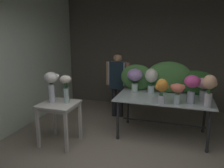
% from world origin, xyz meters
% --- Properties ---
extents(ground_plane, '(7.66, 7.66, 0.00)m').
position_xyz_m(ground_plane, '(0.00, 1.74, 0.00)').
color(ground_plane, gray).
extents(wall_back, '(4.85, 0.12, 2.89)m').
position_xyz_m(wall_back, '(0.00, 3.48, 1.44)').
color(wall_back, '#5B564C').
rests_on(wall_back, ground).
extents(wall_left, '(0.12, 3.60, 2.89)m').
position_xyz_m(wall_left, '(-2.43, 1.74, 1.44)').
color(wall_left, silver).
rests_on(wall_left, ground).
extents(display_table_glass, '(1.78, 1.01, 0.79)m').
position_xyz_m(display_table_glass, '(0.51, 1.69, 0.68)').
color(display_table_glass, '#B5C2C4').
rests_on(display_table_glass, ground).
extents(side_table_white, '(0.63, 0.61, 0.77)m').
position_xyz_m(side_table_white, '(-1.24, 0.81, 0.66)').
color(side_table_white, silver).
rests_on(side_table_white, ground).
extents(florist, '(0.57, 0.24, 1.52)m').
position_xyz_m(florist, '(-0.62, 2.41, 0.93)').
color(florist, '#232328').
rests_on(florist, ground).
extents(foliage_backdrop, '(1.91, 0.31, 0.64)m').
position_xyz_m(foliage_backdrop, '(0.58, 2.07, 1.07)').
color(foliage_backdrop, '#477F3D').
rests_on(foliage_backdrop, display_table_glass).
extents(vase_lilac_peonies, '(0.32, 0.32, 0.49)m').
position_xyz_m(vase_lilac_peonies, '(-0.11, 1.91, 1.11)').
color(vase_lilac_peonies, silver).
rests_on(vase_lilac_peonies, display_table_glass).
extents(vase_sunset_roses, '(0.23, 0.20, 0.44)m').
position_xyz_m(vase_sunset_roses, '(0.49, 1.28, 1.05)').
color(vase_sunset_roses, silver).
rests_on(vase_sunset_roses, display_table_glass).
extents(vase_peach_lilies, '(0.22, 0.21, 0.54)m').
position_xyz_m(vase_peach_lilies, '(1.24, 1.32, 1.13)').
color(vase_peach_lilies, silver).
rests_on(vase_peach_lilies, display_table_glass).
extents(vase_blush_carnations, '(0.35, 0.31, 0.41)m').
position_xyz_m(vase_blush_carnations, '(1.21, 1.73, 1.06)').
color(vase_blush_carnations, silver).
rests_on(vase_blush_carnations, display_table_glass).
extents(vase_fuchsia_freesia, '(0.27, 0.26, 0.50)m').
position_xyz_m(vase_fuchsia_freesia, '(0.98, 1.46, 1.11)').
color(vase_fuchsia_freesia, silver).
rests_on(vase_fuchsia_freesia, display_table_glass).
extents(vase_ivory_dahlias, '(0.25, 0.25, 0.50)m').
position_xyz_m(vase_ivory_dahlias, '(0.23, 1.91, 1.10)').
color(vase_ivory_dahlias, silver).
rests_on(vase_ivory_dahlias, display_table_glass).
extents(vase_coral_snapdragons, '(0.25, 0.21, 0.36)m').
position_xyz_m(vase_coral_snapdragons, '(0.75, 1.34, 1.03)').
color(vase_coral_snapdragons, silver).
rests_on(vase_coral_snapdragons, display_table_glass).
extents(vase_white_roses_tall, '(0.26, 0.23, 0.55)m').
position_xyz_m(vase_white_roses_tall, '(-1.36, 0.81, 1.12)').
color(vase_white_roses_tall, silver).
rests_on(vase_white_roses_tall, side_table_white).
extents(vase_cream_lisianthus_tall, '(0.20, 0.20, 0.50)m').
position_xyz_m(vase_cream_lisianthus_tall, '(-1.11, 0.87, 1.09)').
color(vase_cream_lisianthus_tall, silver).
rests_on(vase_cream_lisianthus_tall, side_table_white).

